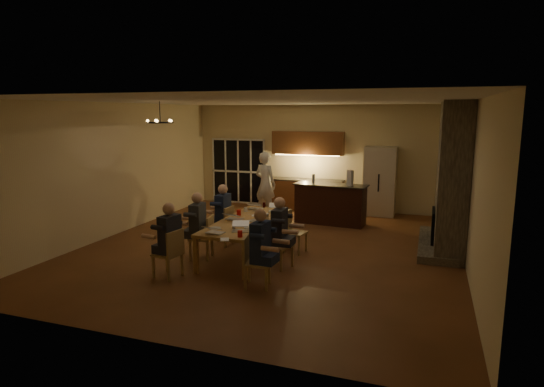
{
  "coord_description": "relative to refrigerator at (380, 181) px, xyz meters",
  "views": [
    {
      "loc": [
        3.22,
        -9.19,
        2.96
      ],
      "look_at": [
        -0.08,
        0.3,
        1.17
      ],
      "focal_mm": 30.0,
      "sensor_mm": 36.0,
      "label": 1
    }
  ],
  "objects": [
    {
      "name": "standing_person",
      "position": [
        -3.11,
        -1.19,
        -0.07
      ],
      "size": [
        0.79,
        0.64,
        1.86
      ],
      "primitive_type": "imported",
      "rotation": [
        0.0,
        0.0,
        2.83
      ],
      "color": "silver",
      "rests_on": "ground"
    },
    {
      "name": "mug_mid",
      "position": [
        -2.07,
        -4.31,
        -0.2
      ],
      "size": [
        0.07,
        0.07,
        0.1
      ],
      "primitive_type": "cylinder",
      "color": "silver",
      "rests_on": "dining_table"
    },
    {
      "name": "can_cola",
      "position": [
        -2.32,
        -3.46,
        -0.19
      ],
      "size": [
        0.07,
        0.07,
        0.12
      ],
      "primitive_type": "cylinder",
      "color": "#3F0F0C",
      "rests_on": "dining_table"
    },
    {
      "name": "person_left_near",
      "position": [
        -3.02,
        -6.47,
        -0.31
      ],
      "size": [
        0.68,
        0.68,
        1.38
      ],
      "primitive_type": null,
      "rotation": [
        0.0,
        0.0,
        -1.71
      ],
      "color": "#25272F",
      "rests_on": "ground"
    },
    {
      "name": "notepad",
      "position": [
        -2.01,
        -6.31,
        -0.24
      ],
      "size": [
        0.23,
        0.26,
        0.01
      ],
      "primitive_type": "cube",
      "rotation": [
        0.0,
        0.0,
        0.44
      ],
      "color": "white",
      "rests_on": "dining_table"
    },
    {
      "name": "can_right",
      "position": [
        -1.83,
        -4.58,
        -0.19
      ],
      "size": [
        0.06,
        0.06,
        0.12
      ],
      "primitive_type": "cylinder",
      "color": "#B2B2B7",
      "rests_on": "dining_table"
    },
    {
      "name": "person_right_mid",
      "position": [
        -1.33,
        -5.29,
        -0.31
      ],
      "size": [
        0.61,
        0.61,
        1.38
      ],
      "primitive_type": null,
      "rotation": [
        0.0,
        0.0,
        1.59
      ],
      "color": "#25272F",
      "rests_on": "ground"
    },
    {
      "name": "refrigerator",
      "position": [
        0.0,
        0.0,
        0.0
      ],
      "size": [
        0.9,
        0.68,
        2.0
      ],
      "primitive_type": "cube",
      "color": "beige",
      "rests_on": "ground"
    },
    {
      "name": "chair_left_near",
      "position": [
        -3.08,
        -6.49,
        -0.55
      ],
      "size": [
        0.51,
        0.51,
        0.89
      ],
      "primitive_type": null,
      "rotation": [
        0.0,
        0.0,
        -1.75
      ],
      "color": "tan",
      "rests_on": "ground"
    },
    {
      "name": "laptop_e",
      "position": [
        -2.44,
        -3.69,
        -0.14
      ],
      "size": [
        0.36,
        0.32,
        0.23
      ],
      "primitive_type": null,
      "rotation": [
        0.0,
        0.0,
        3.28
      ],
      "color": "silver",
      "rests_on": "dining_table"
    },
    {
      "name": "plate_near",
      "position": [
        -1.89,
        -5.41,
        -0.24
      ],
      "size": [
        0.23,
        0.23,
        0.02
      ],
      "primitive_type": "cylinder",
      "color": "silver",
      "rests_on": "dining_table"
    },
    {
      "name": "plate_left",
      "position": [
        -2.52,
        -5.66,
        -0.24
      ],
      "size": [
        0.23,
        0.23,
        0.02
      ],
      "primitive_type": "cylinder",
      "color": "silver",
      "rests_on": "dining_table"
    },
    {
      "name": "dining_table",
      "position": [
        -2.18,
        -4.83,
        -0.62
      ],
      "size": [
        1.1,
        2.8,
        0.75
      ],
      "primitive_type": "cube",
      "color": "tan",
      "rests_on": "ground"
    },
    {
      "name": "floor",
      "position": [
        -1.9,
        -4.15,
        -1.0
      ],
      "size": [
        9.0,
        9.0,
        0.0
      ],
      "primitive_type": "plane",
      "color": "brown",
      "rests_on": "ground"
    },
    {
      "name": "laptop_a",
      "position": [
        -2.37,
        -5.95,
        -0.14
      ],
      "size": [
        0.35,
        0.32,
        0.23
      ],
      "primitive_type": null,
      "rotation": [
        0.0,
        0.0,
        3.01
      ],
      "color": "silver",
      "rests_on": "dining_table"
    },
    {
      "name": "kitchenette",
      "position": [
        -2.2,
        0.05,
        0.2
      ],
      "size": [
        2.24,
        0.68,
        2.4
      ],
      "primitive_type": null,
      "color": "brown",
      "rests_on": "ground"
    },
    {
      "name": "chair_left_mid",
      "position": [
        -3.01,
        -5.32,
        -0.55
      ],
      "size": [
        0.51,
        0.51,
        0.89
      ],
      "primitive_type": null,
      "rotation": [
        0.0,
        0.0,
        -1.39
      ],
      "color": "tan",
      "rests_on": "ground"
    },
    {
      "name": "mug_front",
      "position": [
        -2.18,
        -5.23,
        -0.2
      ],
      "size": [
        0.08,
        0.08,
        0.1
      ],
      "primitive_type": "cylinder",
      "color": "silver",
      "rests_on": "dining_table"
    },
    {
      "name": "chair_right_near",
      "position": [
        -1.36,
        -6.41,
        -0.55
      ],
      "size": [
        0.52,
        0.52,
        0.89
      ],
      "primitive_type": null,
      "rotation": [
        0.0,
        0.0,
        1.76
      ],
      "color": "tan",
      "rests_on": "ground"
    },
    {
      "name": "chair_left_far",
      "position": [
        -3.03,
        -4.3,
        -0.55
      ],
      "size": [
        0.47,
        0.47,
        0.89
      ],
      "primitive_type": null,
      "rotation": [
        0.0,
        0.0,
        -1.64
      ],
      "color": "tan",
      "rests_on": "ground"
    },
    {
      "name": "plate_far",
      "position": [
        -1.7,
        -4.13,
        -0.24
      ],
      "size": [
        0.26,
        0.26,
        0.02
      ],
      "primitive_type": "cylinder",
      "color": "silver",
      "rests_on": "dining_table"
    },
    {
      "name": "laptop_b",
      "position": [
        -1.98,
        -5.67,
        -0.14
      ],
      "size": [
        0.4,
        0.37,
        0.23
      ],
      "primitive_type": null,
      "rotation": [
        0.0,
        0.0,
        0.34
      ],
      "color": "silver",
      "rests_on": "dining_table"
    },
    {
      "name": "chair_right_far",
      "position": [
        -1.3,
        -4.3,
        -0.55
      ],
      "size": [
        0.51,
        0.51,
        0.89
      ],
      "primitive_type": null,
      "rotation": [
        0.0,
        0.0,
        1.4
      ],
      "color": "tan",
      "rests_on": "ground"
    },
    {
      "name": "fireplace",
      "position": [
        1.8,
        -2.95,
        0.6
      ],
      "size": [
        0.58,
        2.5,
        3.2
      ],
      "primitive_type": "cube",
      "color": "#6B6254",
      "rests_on": "ground"
    },
    {
      "name": "bar_bottle",
      "position": [
        -1.62,
        -1.45,
        0.2
      ],
      "size": [
        0.08,
        0.08,
        0.24
      ],
      "primitive_type": "cylinder",
      "color": "#99999E",
      "rests_on": "bar_island"
    },
    {
      "name": "right_wall",
      "position": [
        2.12,
        -4.15,
        0.6
      ],
      "size": [
        0.04,
        9.0,
        3.2
      ],
      "primitive_type": "cube",
      "color": "beige",
      "rests_on": "ground"
    },
    {
      "name": "french_doors",
      "position": [
        -4.6,
        0.32,
        0.05
      ],
      "size": [
        1.86,
        0.08,
        2.1
      ],
      "primitive_type": "cube",
      "color": "black",
      "rests_on": "ground"
    },
    {
      "name": "chair_right_mid",
      "position": [
        -1.32,
        -5.33,
        -0.55
      ],
      "size": [
        0.56,
        0.56,
        0.89
      ],
      "primitive_type": null,
      "rotation": [
        0.0,
        0.0,
        1.24
      ],
      "color": "tan",
      "rests_on": "ground"
    },
    {
      "name": "can_silver",
      "position": [
        -2.17,
        -5.57,
        -0.19
      ],
      "size": [
        0.07,
        0.07,
        0.12
      ],
      "primitive_type": "cylinder",
      "color": "#B2B2B7",
      "rests_on": "dining_table"
    },
    {
      "name": "laptop_f",
      "position": [
        -1.91,
        -3.8,
        -0.14
      ],
      "size": [
        0.38,
        0.35,
        0.23
      ],
      "primitive_type": null,
      "rotation": [
        0.0,
        0.0,
        0.24
      ],
      "color": "silver",
      "rests_on": "dining_table"
    },
    {
      "name": "person_left_far",
      "position": [
        -3.02,
        -4.22,
        -0.31
      ],
      "size": [
        0.6,
        0.6,
        1.38
      ],
      "primitive_type": null,
      "rotation": [
        0.0,
        0.0,
        -1.58
      ],
      "color": "#1D2849",
      "rests_on": "ground"
    },
    {
      "name": "laptop_c",
      "position": [
        -2.48,
        -4.84,
        -0.14
      ],
      "size": [
        0.35,
        0.32,
        0.23
      ],
      "primitive_type": null,
      "rotation": [
        0.0,
        0.0,
        3.01
      ],
      "color": "silver",
      "rests_on": "dining_table"
    },
    {
      "name": "bar_island",
      "position": [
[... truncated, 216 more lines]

